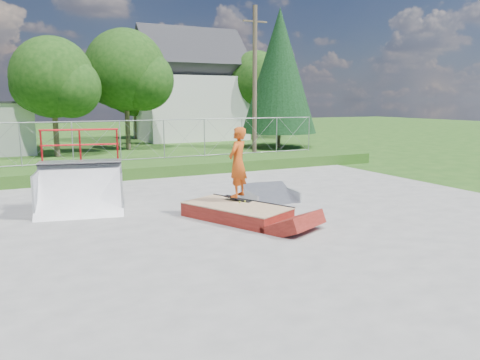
{
  "coord_description": "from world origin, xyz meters",
  "views": [
    {
      "loc": [
        -4.35,
        -10.31,
        3.19
      ],
      "look_at": [
        1.01,
        0.58,
        1.1
      ],
      "focal_mm": 35.0,
      "sensor_mm": 36.0,
      "label": 1
    }
  ],
  "objects_px": {
    "grind_box": "(236,213)",
    "flat_bank_ramp": "(270,194)",
    "quarter_pipe": "(79,173)",
    "skater": "(238,165)"
  },
  "relations": [
    {
      "from": "quarter_pipe",
      "to": "grind_box",
      "type": "bearing_deg",
      "value": -25.66
    },
    {
      "from": "grind_box",
      "to": "flat_bank_ramp",
      "type": "xyz_separation_m",
      "value": [
        2.02,
        1.69,
        0.01
      ]
    },
    {
      "from": "quarter_pipe",
      "to": "skater",
      "type": "xyz_separation_m",
      "value": [
        3.88,
        -2.25,
        0.26
      ]
    },
    {
      "from": "quarter_pipe",
      "to": "skater",
      "type": "distance_m",
      "value": 4.49
    },
    {
      "from": "flat_bank_ramp",
      "to": "skater",
      "type": "relative_size",
      "value": 0.81
    },
    {
      "from": "quarter_pipe",
      "to": "flat_bank_ramp",
      "type": "distance_m",
      "value": 5.8
    },
    {
      "from": "quarter_pipe",
      "to": "skater",
      "type": "height_order",
      "value": "skater"
    },
    {
      "from": "grind_box",
      "to": "skater",
      "type": "distance_m",
      "value": 1.33
    },
    {
      "from": "flat_bank_ramp",
      "to": "skater",
      "type": "xyz_separation_m",
      "value": [
        -1.76,
        -1.24,
        1.2
      ]
    },
    {
      "from": "flat_bank_ramp",
      "to": "skater",
      "type": "distance_m",
      "value": 2.47
    }
  ]
}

